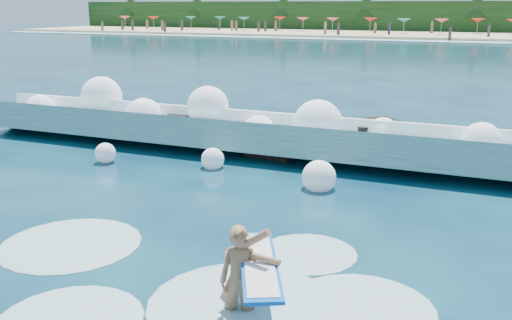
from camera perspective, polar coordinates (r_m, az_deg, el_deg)
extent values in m
plane|color=#071E38|center=(11.50, -10.92, -7.44)|extent=(200.00, 200.00, 0.00)
cube|color=tan|center=(87.06, 19.27, 11.66)|extent=(140.00, 20.00, 0.40)
cube|color=silver|center=(76.12, 18.64, 11.19)|extent=(140.00, 5.00, 0.08)
cube|color=black|center=(96.96, 19.84, 13.26)|extent=(140.00, 4.00, 5.00)
cube|color=teal|center=(17.80, -2.77, 2.44)|extent=(17.64, 2.69, 1.47)
cube|color=white|center=(18.42, -1.72, 4.28)|extent=(17.64, 1.24, 0.69)
cube|color=black|center=(19.09, -5.61, 3.08)|extent=(2.45, 2.16, 1.11)
cube|color=black|center=(17.17, 1.96, 1.48)|extent=(1.73, 1.46, 0.85)
cube|color=black|center=(17.55, 11.65, 1.87)|extent=(2.17, 2.16, 1.19)
imported|color=#966746|center=(8.41, -1.63, -11.93)|extent=(0.70, 0.59, 1.64)
cube|color=blue|center=(8.23, 0.31, -10.39)|extent=(1.45, 2.24, 0.06)
cube|color=white|center=(8.22, 0.31, -10.30)|extent=(1.28, 2.03, 0.06)
sphere|color=white|center=(21.46, -20.76, 4.81)|extent=(0.98, 0.98, 0.98)
sphere|color=white|center=(20.89, -15.18, 6.12)|extent=(1.43, 1.43, 1.43)
sphere|color=white|center=(19.16, -11.16, 4.29)|extent=(1.22, 1.22, 1.22)
sphere|color=white|center=(18.43, -4.83, 5.30)|extent=(1.35, 1.35, 1.35)
sphere|color=white|center=(17.40, 0.30, 2.75)|extent=(1.07, 1.07, 1.07)
sphere|color=white|center=(16.77, 6.19, 3.56)|extent=(1.46, 1.46, 1.46)
sphere|color=white|center=(16.82, 12.57, 2.57)|extent=(0.95, 0.95, 0.95)
sphere|color=white|center=(15.75, 21.61, 1.69)|extent=(1.02, 1.02, 1.02)
sphere|color=white|center=(16.90, -14.83, 0.67)|extent=(0.59, 0.59, 0.59)
sphere|color=white|center=(15.87, -4.35, 0.07)|extent=(0.65, 0.65, 0.65)
sphere|color=white|center=(14.10, 6.31, -1.72)|extent=(0.85, 0.85, 0.85)
ellipsoid|color=silver|center=(8.90, -1.51, -14.22)|extent=(2.90, 2.90, 0.14)
ellipsoid|color=silver|center=(8.92, 10.33, -14.42)|extent=(2.30, 2.30, 0.11)
ellipsoid|color=silver|center=(11.47, -18.05, -8.00)|extent=(2.68, 2.68, 0.13)
ellipsoid|color=silver|center=(10.58, 5.16, -9.27)|extent=(1.84, 1.84, 0.09)
cone|color=#CD3C54|center=(107.47, -12.98, 13.73)|extent=(2.00, 2.00, 0.50)
cone|color=red|center=(102.68, -10.22, 13.82)|extent=(2.00, 2.00, 0.50)
cone|color=#13786E|center=(102.56, -6.54, 13.95)|extent=(2.00, 2.00, 0.50)
cone|color=#13786E|center=(101.19, -3.61, 14.00)|extent=(2.00, 2.00, 0.50)
cone|color=#13786E|center=(95.69, -1.23, 13.96)|extent=(2.00, 2.00, 0.50)
cone|color=red|center=(96.86, 2.40, 13.96)|extent=(2.00, 2.00, 0.50)
cone|color=#CD3C54|center=(93.02, 4.72, 13.87)|extent=(2.00, 2.00, 0.50)
cone|color=#CD3C54|center=(91.33, 7.68, 13.77)|extent=(2.00, 2.00, 0.50)
cone|color=red|center=(91.34, 11.36, 13.61)|extent=(2.00, 2.00, 0.50)
cone|color=#13786E|center=(87.41, 14.60, 13.37)|extent=(2.00, 2.00, 0.50)
cone|color=#CD3C54|center=(87.08, 18.08, 13.11)|extent=(2.00, 2.00, 0.50)
cone|color=red|center=(90.95, 21.32, 12.89)|extent=(2.00, 2.00, 0.50)
cube|color=#3F332D|center=(83.62, 7.95, 12.89)|extent=(0.35, 0.22, 1.51)
cube|color=#8C664C|center=(88.91, 21.30, 12.14)|extent=(0.35, 0.22, 1.48)
cube|color=#3F332D|center=(86.24, -2.43, 12.85)|extent=(0.35, 0.22, 1.47)
cube|color=#8C664C|center=(89.79, 13.38, 12.79)|extent=(0.35, 0.22, 1.55)
cube|color=brown|center=(90.69, -1.59, 13.16)|extent=(0.35, 0.22, 1.41)
cube|color=#3F332D|center=(89.21, 17.18, 12.52)|extent=(0.35, 0.22, 1.55)
cube|color=brown|center=(89.64, -1.58, 13.14)|extent=(0.35, 0.22, 1.41)
cube|color=#3F332D|center=(89.74, 20.46, 12.21)|extent=(0.35, 0.22, 1.39)
cube|color=#262633|center=(95.28, 4.88, 13.20)|extent=(0.35, 0.22, 1.37)
cube|color=#8C664C|center=(105.97, -8.46, 13.30)|extent=(0.35, 0.22, 1.37)
cube|color=#262633|center=(82.56, 2.94, 12.75)|extent=(0.35, 0.22, 1.48)
cube|color=brown|center=(78.21, 14.64, 12.18)|extent=(0.35, 0.22, 1.57)
cube|color=#3F332D|center=(95.56, -2.42, 13.26)|extent=(0.35, 0.22, 1.41)
cube|color=brown|center=(96.16, -12.48, 12.75)|extent=(0.35, 0.22, 1.41)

